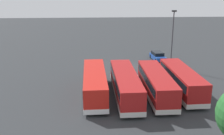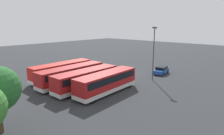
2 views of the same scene
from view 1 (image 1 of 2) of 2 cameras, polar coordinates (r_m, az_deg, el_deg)
ground_plane at (r=43.17m, az=3.50°, el=0.06°), size 140.00×140.00×0.00m
bus_single_deck_near_end at (r=33.54m, az=14.69°, el=-2.67°), size 3.01×10.76×2.95m
bus_single_deck_second at (r=31.85m, az=9.46°, el=-3.40°), size 2.74×11.05×2.95m
bus_single_deck_third at (r=31.30m, az=2.89°, el=-3.54°), size 2.93×11.94×2.95m
bus_single_deck_fourth at (r=31.71m, az=-3.72°, el=-3.28°), size 2.92×11.51×2.95m
car_hatchback_silver at (r=47.91m, az=9.76°, el=2.44°), size 2.30×4.24×1.43m
lamp_post_tall at (r=42.43m, az=12.83°, el=6.67°), size 0.70×0.30×9.12m
waste_bin_yellow at (r=40.32m, az=8.55°, el=-0.65°), size 0.60×0.60×0.95m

